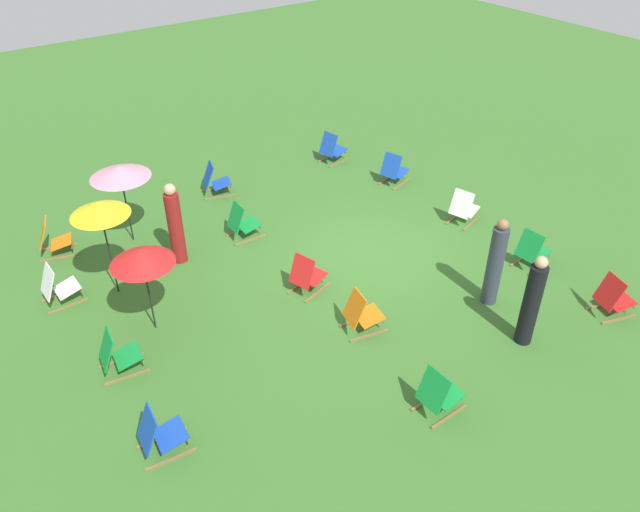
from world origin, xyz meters
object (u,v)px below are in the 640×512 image
(deckchair_3, at_px, (117,354))
(person_2, at_px, (175,225))
(deckchair_10, at_px, (159,434))
(umbrella_0, at_px, (142,256))
(umbrella_2, at_px, (99,209))
(deckchair_1, at_px, (464,208))
(deckchair_4, at_px, (53,239))
(person_0, at_px, (495,264))
(deckchair_8, at_px, (215,181))
(deckchair_12, at_px, (58,287))
(deckchair_2, at_px, (394,170))
(deckchair_6, at_px, (439,394))
(person_1, at_px, (531,303))
(deckchair_13, at_px, (307,275))
(umbrella_1, at_px, (120,172))
(deckchair_7, at_px, (332,149))
(deckchair_14, at_px, (362,314))
(deckchair_11, at_px, (614,298))
(deckchair_5, at_px, (532,251))
(deckchair_0, at_px, (242,223))

(deckchair_3, height_order, person_2, person_2)
(deckchair_10, xyz_separation_m, umbrella_0, (2.61, -1.02, 1.20))
(umbrella_2, bearing_deg, person_2, -79.26)
(person_2, bearing_deg, deckchair_1, -26.35)
(deckchair_4, relative_size, person_0, 0.48)
(deckchair_8, distance_m, deckchair_12, 4.88)
(deckchair_2, bearing_deg, deckchair_6, 128.69)
(deckchair_8, xyz_separation_m, person_2, (-2.11, 1.96, 0.49))
(person_1, bearing_deg, person_0, -45.36)
(deckchair_10, height_order, umbrella_0, umbrella_0)
(deckchair_10, height_order, deckchair_13, same)
(person_1, bearing_deg, umbrella_2, 16.39)
(umbrella_1, bearing_deg, deckchair_1, -120.16)
(deckchair_2, bearing_deg, umbrella_0, 87.95)
(deckchair_2, xyz_separation_m, deckchair_13, (-2.39, 4.34, 0.00))
(umbrella_0, xyz_separation_m, person_0, (-3.02, -5.50, -0.71))
(deckchair_7, relative_size, deckchair_8, 0.96)
(deckchair_6, bearing_deg, deckchair_10, 63.68)
(deckchair_4, height_order, person_1, person_1)
(deckchair_2, bearing_deg, umbrella_2, 76.83)
(deckchair_14, height_order, umbrella_1, umbrella_1)
(deckchair_11, distance_m, umbrella_0, 8.49)
(person_1, bearing_deg, deckchair_5, -81.35)
(deckchair_13, distance_m, person_0, 3.54)
(deckchair_3, distance_m, umbrella_0, 1.66)
(person_2, bearing_deg, deckchair_14, -71.03)
(deckchair_10, xyz_separation_m, umbrella_1, (5.64, -1.81, 1.29))
(deckchair_0, relative_size, person_1, 0.46)
(deckchair_12, distance_m, person_1, 8.62)
(deckchair_2, distance_m, umbrella_1, 6.67)
(deckchair_0, bearing_deg, deckchair_10, 141.05)
(deckchair_4, xyz_separation_m, deckchair_10, (-6.08, 0.27, 0.00))
(deckchair_6, bearing_deg, deckchair_7, -27.23)
(deckchair_0, bearing_deg, deckchair_12, 92.31)
(deckchair_12, relative_size, person_2, 0.46)
(umbrella_2, relative_size, person_2, 1.12)
(deckchair_1, relative_size, deckchair_8, 1.00)
(deckchair_6, height_order, person_2, person_2)
(umbrella_1, bearing_deg, umbrella_0, 165.35)
(deckchair_7, xyz_separation_m, deckchair_12, (-1.85, 7.84, 0.00))
(person_0, bearing_deg, deckchair_6, 88.30)
(deckchair_3, xyz_separation_m, person_1, (-3.45, -6.04, 0.49))
(deckchair_6, height_order, umbrella_1, umbrella_1)
(deckchair_8, bearing_deg, person_1, -150.32)
(deckchair_4, xyz_separation_m, umbrella_0, (-3.47, -0.75, 1.20))
(deckchair_14, xyz_separation_m, umbrella_2, (3.66, 3.15, 1.51))
(deckchair_13, bearing_deg, umbrella_0, 60.02)
(deckchair_7, height_order, deckchair_11, same)
(deckchair_4, bearing_deg, deckchair_10, -164.56)
(deckchair_5, bearing_deg, deckchair_4, 48.05)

